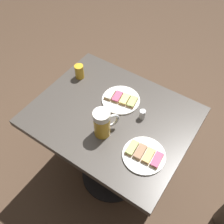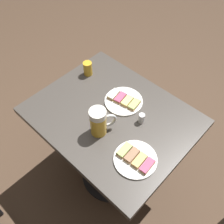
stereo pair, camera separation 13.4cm
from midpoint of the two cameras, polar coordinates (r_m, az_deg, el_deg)
The scene contains 7 objects.
ground_plane at distance 1.96m, azimuth 2.01°, elevation -13.61°, with size 6.00×6.00×0.00m, color #4C3828.
cafe_table at distance 1.48m, azimuth 2.60°, elevation -4.35°, with size 0.67×0.84×0.71m.
plate_near at distance 1.41m, azimuth 5.33°, elevation 2.40°, with size 0.21×0.21×0.03m.
plate_far at distance 1.21m, azimuth 8.44°, elevation -10.45°, with size 0.20×0.20×0.03m.
beer_mug at distance 1.23m, azimuth 0.22°, elevation -2.38°, with size 0.13×0.09×0.16m.
beer_glass_small at distance 1.54m, azimuth -2.91°, elevation 9.51°, with size 0.05×0.05×0.09m, color gold.
salt_shaker at distance 1.32m, azimuth 9.49°, elevation -1.56°, with size 0.03×0.03×0.06m, color silver.
Camera 2 is at (-0.61, -0.58, 1.78)m, focal length 41.13 mm.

